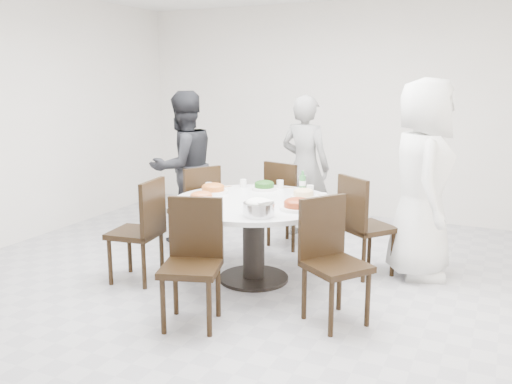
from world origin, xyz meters
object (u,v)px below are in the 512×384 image
at_px(chair_ne, 368,225).
at_px(chair_n, 290,204).
at_px(chair_s, 191,265).
at_px(rice_bowl, 259,209).
at_px(chair_se, 337,263).
at_px(chair_sw, 135,231).
at_px(diner_middle, 305,167).
at_px(chair_nw, 194,210).
at_px(soup_bowl, 204,204).
at_px(diner_left, 184,167).
at_px(diner_right, 422,179).
at_px(beverage_bottle, 302,182).
at_px(dining_table, 254,241).

distance_m(chair_ne, chair_n, 1.11).
height_order(chair_s, rice_bowl, chair_s).
relative_size(chair_s, chair_se, 1.00).
bearing_deg(chair_s, chair_sw, 130.75).
bearing_deg(diner_middle, chair_s, 99.53).
xyz_separation_m(chair_nw, chair_s, (0.88, -1.48, 0.00)).
height_order(chair_n, diner_middle, diner_middle).
bearing_deg(soup_bowl, diner_left, 128.69).
bearing_deg(rice_bowl, chair_ne, 59.48).
bearing_deg(chair_n, diner_right, -177.78).
bearing_deg(diner_right, chair_s, 127.50).
relative_size(chair_nw, rice_bowl, 3.75).
relative_size(chair_n, diner_left, 0.56).
xyz_separation_m(chair_nw, diner_left, (-0.36, 0.38, 0.37)).
bearing_deg(chair_s, chair_se, 9.21).
bearing_deg(soup_bowl, chair_ne, 41.37).
height_order(chair_s, diner_right, diner_right).
height_order(chair_n, rice_bowl, chair_n).
xyz_separation_m(diner_left, beverage_bottle, (1.53, -0.30, 0.01)).
xyz_separation_m(diner_left, rice_bowl, (1.53, -1.29, -0.04)).
xyz_separation_m(dining_table, chair_ne, (0.90, 0.60, 0.10)).
xyz_separation_m(chair_nw, diner_right, (2.25, 0.34, 0.44)).
relative_size(dining_table, diner_right, 0.82).
xyz_separation_m(diner_right, diner_left, (-2.60, 0.04, -0.07)).
distance_m(chair_nw, chair_s, 1.72).
relative_size(chair_ne, beverage_bottle, 4.48).
xyz_separation_m(chair_s, soup_bowl, (-0.24, 0.62, 0.31)).
relative_size(diner_right, diner_left, 1.09).
bearing_deg(chair_sw, diner_right, 110.56).
xyz_separation_m(chair_sw, chair_s, (0.94, -0.57, 0.00)).
relative_size(chair_se, diner_middle, 0.58).
distance_m(chair_n, diner_right, 1.53).
bearing_deg(chair_nw, chair_sw, 24.24).
bearing_deg(beverage_bottle, chair_nw, -176.05).
height_order(chair_ne, chair_se, same).
height_order(chair_se, diner_right, diner_right).
bearing_deg(diner_right, chair_se, 147.56).
relative_size(chair_nw, beverage_bottle, 4.48).
height_order(chair_ne, diner_left, diner_left).
height_order(dining_table, chair_nw, chair_nw).
height_order(chair_sw, beverage_bottle, beverage_bottle).
xyz_separation_m(dining_table, chair_s, (-0.03, -1.04, 0.10)).
xyz_separation_m(chair_se, diner_middle, (-1.01, 2.09, 0.35)).
xyz_separation_m(diner_middle, diner_left, (-1.19, -0.73, 0.02)).
xyz_separation_m(soup_bowl, beverage_bottle, (0.54, 0.94, 0.07)).
height_order(chair_ne, beverage_bottle, beverage_bottle).
relative_size(diner_middle, beverage_bottle, 7.75).
xyz_separation_m(chair_ne, beverage_bottle, (-0.63, -0.08, 0.38)).
height_order(dining_table, soup_bowl, soup_bowl).
bearing_deg(chair_sw, diner_middle, 148.28).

